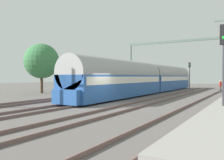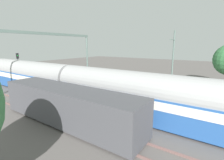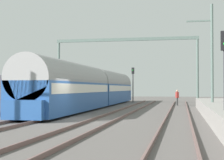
# 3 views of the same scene
# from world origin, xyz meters

# --- Properties ---
(ground) EXTENTS (120.00, 120.00, 0.00)m
(ground) POSITION_xyz_m (0.00, 0.00, 0.00)
(ground) COLOR #5D5755
(track_west) EXTENTS (1.52, 60.00, 0.16)m
(track_west) POSITION_xyz_m (-2.10, 0.00, 0.08)
(track_west) COLOR brown
(track_west) RESTS_ON ground
(track_east) EXTENTS (1.52, 60.00, 0.16)m
(track_east) POSITION_xyz_m (2.10, 0.00, 0.08)
(track_east) COLOR brown
(track_east) RESTS_ON ground
(track_far_east) EXTENTS (1.52, 60.00, 0.16)m
(track_far_east) POSITION_xyz_m (6.29, 0.00, 0.08)
(track_far_east) COLOR brown
(track_far_east) RESTS_ON ground
(platform) EXTENTS (4.40, 28.00, 0.90)m
(platform) POSITION_xyz_m (10.11, 2.00, 0.45)
(platform) COLOR gray
(platform) RESTS_ON ground
(passenger_train) EXTENTS (2.93, 32.85, 3.82)m
(passenger_train) POSITION_xyz_m (-2.10, 13.70, 1.97)
(passenger_train) COLOR #28569E
(passenger_train) RESTS_ON ground
(freight_car) EXTENTS (2.80, 13.00, 2.70)m
(freight_car) POSITION_xyz_m (-6.29, 9.24, 1.47)
(freight_car) COLOR #47474C
(freight_car) RESTS_ON ground
(person_crossing) EXTENTS (0.38, 0.46, 1.73)m
(person_crossing) POSITION_xyz_m (6.03, 18.58, 1.03)
(person_crossing) COLOR #363636
(person_crossing) RESTS_ON ground
(railway_signal_far) EXTENTS (0.36, 0.30, 4.79)m
(railway_signal_far) POSITION_xyz_m (-0.18, 28.51, 3.08)
(railway_signal_far) COLOR #2D2D33
(railway_signal_far) RESTS_ON ground
(catenary_gantry) EXTENTS (16.99, 0.28, 7.86)m
(catenary_gantry) POSITION_xyz_m (0.00, 20.62, 5.93)
(catenary_gantry) COLOR slate
(catenary_gantry) RESTS_ON ground
(catenary_pole_east_mid) EXTENTS (1.90, 0.20, 8.00)m
(catenary_pole_east_mid) POSITION_xyz_m (8.65, 5.47, 4.15)
(catenary_pole_east_mid) COLOR slate
(catenary_pole_east_mid) RESTS_ON ground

